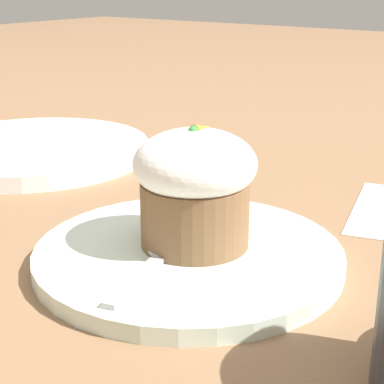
% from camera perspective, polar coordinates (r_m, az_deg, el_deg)
% --- Properties ---
extents(ground_plane, '(4.00, 4.00, 0.00)m').
position_cam_1_polar(ground_plane, '(0.49, -0.32, -6.33)').
color(ground_plane, '#846042').
extents(dessert_plate, '(0.23, 0.23, 0.01)m').
position_cam_1_polar(dessert_plate, '(0.48, -0.32, -5.65)').
color(dessert_plate, silver).
rests_on(dessert_plate, ground_plane).
extents(carrot_cake, '(0.09, 0.09, 0.09)m').
position_cam_1_polar(carrot_cake, '(0.47, 0.00, 0.63)').
color(carrot_cake, brown).
rests_on(carrot_cake, dessert_plate).
extents(spoon, '(0.11, 0.05, 0.01)m').
position_cam_1_polar(spoon, '(0.46, -2.73, -5.62)').
color(spoon, '#B7B7BC').
rests_on(spoon, dessert_plate).
extents(side_plate, '(0.27, 0.27, 0.02)m').
position_cam_1_polar(side_plate, '(0.78, -13.97, 3.67)').
color(side_plate, white).
rests_on(side_plate, ground_plane).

